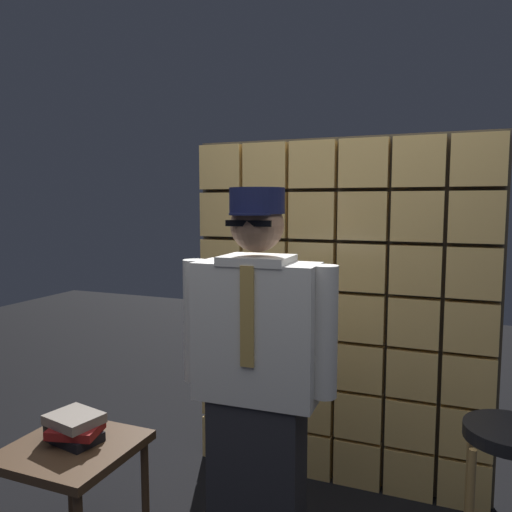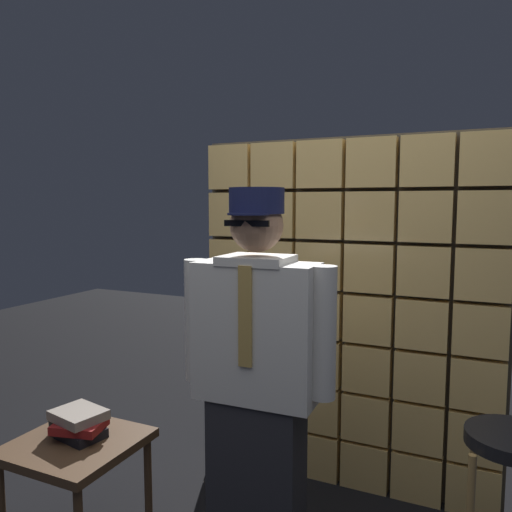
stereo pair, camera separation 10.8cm
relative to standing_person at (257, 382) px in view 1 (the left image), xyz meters
name	(u,v)px [view 1 (the left image)]	position (x,y,z in m)	size (l,w,h in m)	color
glass_block_wall	(336,315)	(0.12, 0.91, 0.11)	(1.73, 0.10, 2.01)	#F2C672
standing_person	(257,382)	(0.00, 0.00, 0.00)	(0.67, 0.29, 1.69)	#28282D
bar_stool	(508,478)	(0.97, 0.15, -0.29)	(0.34, 0.34, 0.79)	black
side_table	(73,462)	(-0.77, -0.24, -0.38)	(0.52, 0.52, 0.58)	#513823
book_stack	(76,428)	(-0.77, -0.22, -0.24)	(0.27, 0.23, 0.12)	black
coffee_mug	(53,428)	(-0.89, -0.23, -0.26)	(0.13, 0.08, 0.09)	black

